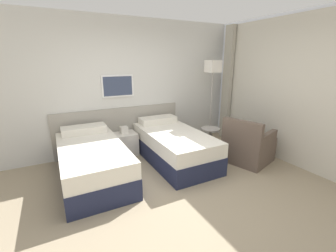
{
  "coord_description": "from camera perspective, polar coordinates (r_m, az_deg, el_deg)",
  "views": [
    {
      "loc": [
        -1.41,
        -2.32,
        1.88
      ],
      "look_at": [
        0.4,
        1.15,
        0.73
      ],
      "focal_mm": 24.0,
      "sensor_mm": 36.0,
      "label": 1
    }
  ],
  "objects": [
    {
      "name": "floor_lamp",
      "position": [
        5.04,
        11.31,
        13.11
      ],
      "size": [
        0.27,
        0.27,
        1.88
      ],
      "color": "#9E9993",
      "rests_on": "ground_plane"
    },
    {
      "name": "wall_headboard",
      "position": [
        4.79,
        -10.48,
        9.18
      ],
      "size": [
        10.0,
        0.1,
        2.7
      ],
      "color": "silver",
      "rests_on": "ground_plane"
    },
    {
      "name": "nightstand",
      "position": [
        4.7,
        -10.92,
        -4.37
      ],
      "size": [
        0.47,
        0.41,
        0.59
      ],
      "color": "beige",
      "rests_on": "ground_plane"
    },
    {
      "name": "side_table",
      "position": [
        4.7,
        10.71,
        -2.57
      ],
      "size": [
        0.38,
        0.38,
        0.55
      ],
      "color": "gray",
      "rests_on": "ground_plane"
    },
    {
      "name": "bed_near_door",
      "position": [
        3.9,
        -18.65,
        -8.43
      ],
      "size": [
        0.98,
        1.92,
        0.71
      ],
      "color": "#1E233D",
      "rests_on": "ground_plane"
    },
    {
      "name": "armchair",
      "position": [
        4.55,
        19.61,
        -5.01
      ],
      "size": [
        0.96,
        0.94,
        0.87
      ],
      "rotation": [
        0.0,
        0.0,
        1.87
      ],
      "color": "brown",
      "rests_on": "ground_plane"
    },
    {
      "name": "bed_near_window",
      "position": [
        4.34,
        1.4,
        -4.96
      ],
      "size": [
        0.98,
        1.92,
        0.71
      ],
      "color": "#1E233D",
      "rests_on": "ground_plane"
    },
    {
      "name": "wall_window",
      "position": [
        4.53,
        32.11,
        7.07
      ],
      "size": [
        0.21,
        4.7,
        2.7
      ],
      "color": "white",
      "rests_on": "ground_plane"
    },
    {
      "name": "ground_plane",
      "position": [
        3.3,
        3.29,
        -18.36
      ],
      "size": [
        16.0,
        16.0,
        0.0
      ],
      "primitive_type": "plane",
      "color": "gray"
    }
  ]
}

